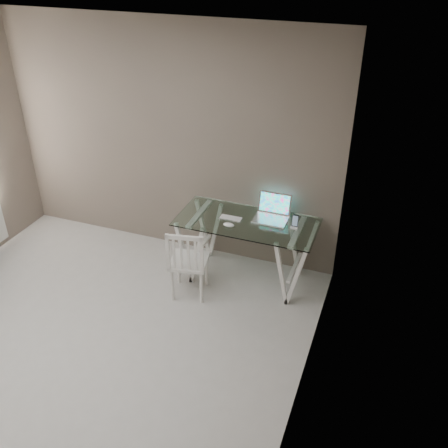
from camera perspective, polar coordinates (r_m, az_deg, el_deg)
name	(u,v)px	position (r m, az deg, el deg)	size (l,w,h in m)	color
room	(26,199)	(3.96, -21.66, 2.65)	(4.50, 4.52, 2.71)	#B0AEA9
desk	(246,250)	(5.51, 2.55, -2.94)	(1.50, 0.70, 0.75)	silver
chair	(188,261)	(5.20, -4.19, -4.21)	(0.46, 0.46, 0.84)	silver
laptop	(272,213)	(5.37, 5.53, 1.30)	(0.36, 0.31, 0.25)	silver
keyboard	(231,218)	(5.36, 0.78, 0.68)	(0.25, 0.11, 0.01)	silver
mouse	(229,225)	(5.21, 0.54, -0.09)	(0.12, 0.07, 0.04)	white
phone_dock	(295,224)	(5.23, 8.08, -0.04)	(0.08, 0.08, 0.14)	white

